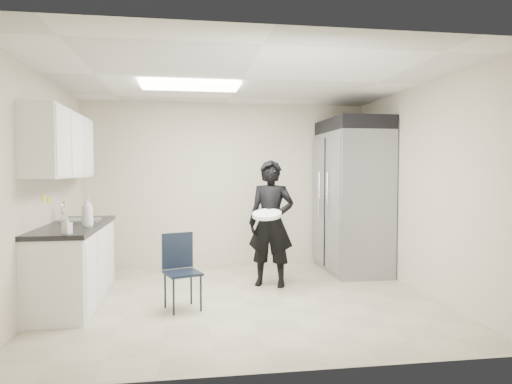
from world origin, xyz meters
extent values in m
plane|color=#AEA589|center=(0.00, 0.00, 0.00)|extent=(4.50, 4.50, 0.00)
plane|color=silver|center=(0.00, 0.00, 2.60)|extent=(4.50, 4.50, 0.00)
plane|color=#BFB89D|center=(0.00, 2.00, 1.30)|extent=(4.50, 0.00, 4.50)
plane|color=#BFB89D|center=(-2.25, 0.00, 1.30)|extent=(0.00, 4.00, 4.00)
plane|color=#BFB89D|center=(2.25, 0.00, 1.30)|extent=(0.00, 4.00, 4.00)
cube|color=white|center=(-0.60, 0.40, 2.57)|extent=(1.20, 0.60, 0.02)
cube|color=silver|center=(-1.95, 0.20, 0.43)|extent=(0.60, 1.90, 0.86)
cube|color=black|center=(-1.95, 0.20, 0.89)|extent=(0.64, 1.95, 0.05)
cube|color=gray|center=(-1.93, 0.45, 0.87)|extent=(0.42, 0.40, 0.14)
cylinder|color=silver|center=(-2.13, 0.45, 1.02)|extent=(0.02, 0.02, 0.24)
cube|color=silver|center=(-2.08, 0.20, 1.83)|extent=(0.35, 1.80, 0.75)
cube|color=black|center=(-2.14, 1.35, 1.62)|extent=(0.22, 0.30, 0.35)
cube|color=yellow|center=(-2.24, 0.10, 1.22)|extent=(0.00, 0.12, 0.07)
cube|color=yellow|center=(-2.24, 0.30, 1.18)|extent=(0.00, 0.12, 0.07)
cube|color=gray|center=(1.83, 1.27, 1.05)|extent=(0.80, 1.35, 2.10)
cube|color=black|center=(1.83, 1.27, 2.20)|extent=(0.80, 1.35, 0.20)
cube|color=black|center=(-0.70, -0.30, 0.40)|extent=(0.46, 0.46, 0.81)
imported|color=black|center=(0.45, 0.58, 0.83)|extent=(0.72, 0.61, 1.67)
cylinder|color=white|center=(0.35, 0.35, 0.97)|extent=(0.49, 0.49, 0.05)
imported|color=white|center=(-1.74, -0.10, 1.08)|extent=(0.17, 0.17, 0.33)
imported|color=silver|center=(-1.82, -0.64, 0.99)|extent=(0.10, 0.10, 0.17)
camera|label=1|loc=(-0.65, -5.32, 1.54)|focal=32.00mm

